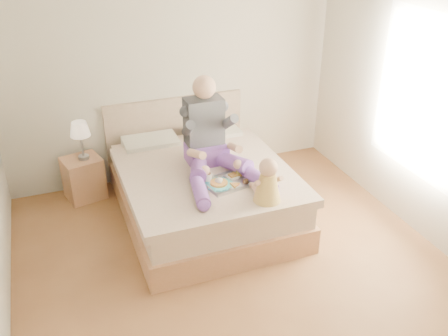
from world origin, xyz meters
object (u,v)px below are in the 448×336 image
object	(u,v)px
nightstand	(84,178)
baby	(267,183)
bed	(201,187)
adult	(211,143)
tray	(227,181)

from	to	relation	value
nightstand	baby	distance (m)	2.34
bed	adult	xyz separation A→B (m)	(0.08, -0.13, 0.58)
nightstand	tray	size ratio (longest dim) A/B	0.98
bed	tray	xyz separation A→B (m)	(0.11, -0.51, 0.32)
tray	baby	distance (m)	0.50
tray	adult	bearing A→B (deg)	82.14
nightstand	bed	bearing A→B (deg)	-47.35
bed	baby	bearing A→B (deg)	-69.41
bed	tray	world-z (taller)	bed
nightstand	baby	xyz separation A→B (m)	(1.52, -1.70, 0.54)
bed	adult	distance (m)	0.60
bed	baby	size ratio (longest dim) A/B	5.07
tray	baby	size ratio (longest dim) A/B	1.18
adult	tray	size ratio (longest dim) A/B	2.27
tray	nightstand	bearing A→B (deg)	122.32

